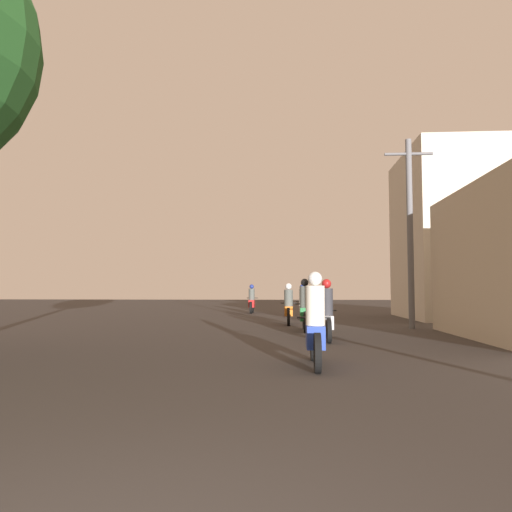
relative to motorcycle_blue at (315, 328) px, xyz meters
name	(u,v)px	position (x,y,z in m)	size (l,w,h in m)	color
motorcycle_blue	(315,328)	(0.00, 0.00, 0.00)	(0.60, 1.97, 1.60)	black
motorcycle_silver	(327,316)	(0.51, 4.39, -0.02)	(0.60, 2.08, 1.56)	black
motorcycle_green	(305,310)	(0.04, 7.17, 0.01)	(0.60, 1.97, 1.63)	black
motorcycle_orange	(289,308)	(-0.48, 9.98, -0.03)	(0.60, 2.04, 1.52)	black
motorcycle_white	(303,305)	(0.14, 13.41, -0.03)	(0.60, 2.03, 1.53)	black
motorcycle_red	(252,302)	(-2.50, 18.64, -0.02)	(0.60, 1.97, 1.57)	black
building_right_far	(464,235)	(7.41, 14.42, 3.10)	(5.28, 6.52, 7.48)	beige
utility_pole_far	(410,228)	(3.60, 8.33, 2.70)	(1.60, 0.20, 6.36)	slate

